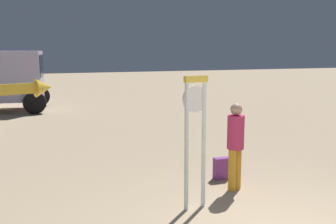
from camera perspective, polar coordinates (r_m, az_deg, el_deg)
standing_clock at (r=6.32m, az=3.94°, el=-2.35°), size 0.43×0.15×2.17m
arrow_sign at (r=5.47m, az=-22.98°, el=-1.83°), size 1.09×0.50×2.50m
person_near_clock at (r=7.32m, az=9.70°, el=-4.32°), size 0.31×0.31×1.62m
backpack at (r=8.09m, az=7.68°, el=-8.07°), size 0.31×0.20×0.44m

